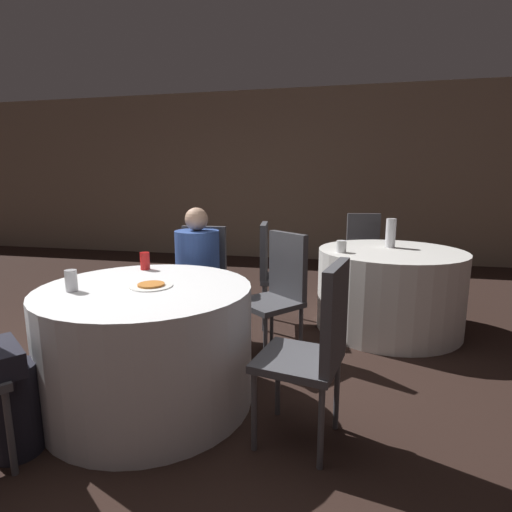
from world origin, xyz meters
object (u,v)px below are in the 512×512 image
(pizza_plate_near, at_px, (151,285))
(chair_near_northeast, at_px, (279,285))
(table_far, at_px, (389,289))
(chair_near_north, at_px, (202,273))
(chair_near_east, at_px, (317,340))
(bottle_far, at_px, (391,233))
(chair_far_north, at_px, (364,248))
(table_near, at_px, (148,345))
(person_blue_shirt, at_px, (195,276))
(chair_far_west, at_px, (273,266))
(soda_can_red, at_px, (145,261))
(soda_can_silver, at_px, (71,281))

(pizza_plate_near, bearing_deg, chair_near_northeast, 51.38)
(table_far, relative_size, chair_near_north, 1.34)
(chair_near_east, bearing_deg, chair_near_north, 51.41)
(bottle_far, bearing_deg, chair_far_north, 101.82)
(table_near, bearing_deg, person_blue_shirt, 92.09)
(chair_near_northeast, bearing_deg, bottle_far, -92.76)
(person_blue_shirt, bearing_deg, bottle_far, -152.81)
(chair_far_north, distance_m, chair_far_west, 1.47)
(table_far, distance_m, soda_can_red, 2.17)
(table_far, xyz_separation_m, chair_near_east, (-0.52, -1.81, 0.20))
(chair_near_north, relative_size, chair_far_north, 1.00)
(soda_can_red, bearing_deg, pizza_plate_near, -58.09)
(table_near, distance_m, table_far, 2.23)
(soda_can_red, height_order, bottle_far, bottle_far)
(chair_far_north, relative_size, soda_can_silver, 7.85)
(soda_can_silver, bearing_deg, chair_far_north, 58.90)
(chair_near_north, bearing_deg, table_far, -162.20)
(chair_far_north, relative_size, pizza_plate_near, 3.81)
(chair_near_east, height_order, soda_can_red, chair_near_east)
(table_far, bearing_deg, soda_can_silver, -136.63)
(table_far, distance_m, chair_far_north, 1.08)
(chair_far_west, distance_m, person_blue_shirt, 0.79)
(chair_far_west, height_order, person_blue_shirt, person_blue_shirt)
(chair_near_east, bearing_deg, soda_can_red, 74.60)
(pizza_plate_near, bearing_deg, chair_far_north, 63.44)
(chair_far_north, relative_size, person_blue_shirt, 0.85)
(chair_near_northeast, distance_m, chair_far_west, 0.69)
(chair_near_north, bearing_deg, bottle_far, -157.67)
(chair_far_west, xyz_separation_m, bottle_far, (1.05, 0.29, 0.29))
(chair_far_west, xyz_separation_m, soda_can_red, (-0.72, -1.05, 0.22))
(table_far, relative_size, soda_can_red, 10.50)
(chair_near_northeast, height_order, pizza_plate_near, chair_near_northeast)
(chair_near_north, height_order, bottle_far, bottle_far)
(person_blue_shirt, height_order, bottle_far, person_blue_shirt)
(chair_near_east, relative_size, chair_far_north, 1.00)
(pizza_plate_near, xyz_separation_m, bottle_far, (1.51, 1.75, 0.13))
(soda_can_silver, bearing_deg, person_blue_shirt, 73.03)
(chair_near_east, height_order, pizza_plate_near, chair_near_east)
(person_blue_shirt, distance_m, soda_can_silver, 1.12)
(chair_near_north, height_order, chair_near_east, same)
(chair_near_east, xyz_separation_m, chair_far_west, (-0.53, 1.66, 0.00))
(table_near, height_order, soda_can_silver, soda_can_silver)
(table_near, distance_m, chair_near_east, 1.06)
(chair_near_north, bearing_deg, chair_near_northeast, 159.08)
(chair_near_north, xyz_separation_m, soda_can_red, (-0.18, -0.62, 0.22))
(bottle_far, bearing_deg, chair_far_west, -164.30)
(chair_near_east, bearing_deg, table_near, 90.00)
(chair_far_west, bearing_deg, soda_can_red, -42.40)
(table_far, height_order, person_blue_shirt, person_blue_shirt)
(table_far, bearing_deg, chair_far_west, -171.93)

